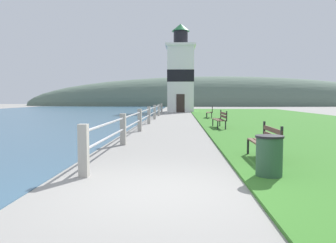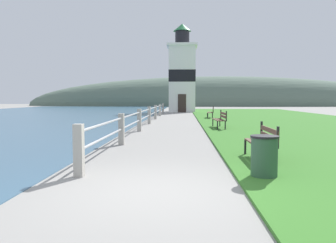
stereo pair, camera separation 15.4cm
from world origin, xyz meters
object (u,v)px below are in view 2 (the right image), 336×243
(park_bench_far, at_px, (211,112))
(park_bench_midway, at_px, (221,118))
(trash_bin, at_px, (264,157))
(park_bench_near, at_px, (263,140))
(lighthouse, at_px, (182,74))

(park_bench_far, bearing_deg, park_bench_midway, 94.06)
(park_bench_far, relative_size, trash_bin, 2.01)
(trash_bin, bearing_deg, park_bench_near, 77.58)
(park_bench_near, height_order, park_bench_midway, same)
(trash_bin, bearing_deg, park_bench_far, 88.23)
(park_bench_near, relative_size, park_bench_far, 0.95)
(park_bench_midway, bearing_deg, park_bench_far, -93.51)
(trash_bin, bearing_deg, park_bench_midway, 88.19)
(park_bench_near, height_order, trash_bin, park_bench_near)
(park_bench_midway, xyz_separation_m, park_bench_far, (0.25, 8.46, -0.00))
(park_bench_midway, relative_size, lighthouse, 0.19)
(lighthouse, bearing_deg, park_bench_far, -79.51)
(park_bench_near, height_order, park_bench_far, same)
(park_bench_midway, relative_size, trash_bin, 2.23)
(park_bench_near, bearing_deg, lighthouse, -85.48)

